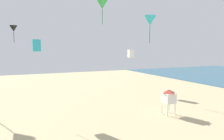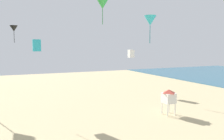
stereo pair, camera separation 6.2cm
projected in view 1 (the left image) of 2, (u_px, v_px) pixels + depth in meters
name	position (u px, v px, depth m)	size (l,w,h in m)	color
lifeguard_stand	(169.00, 97.00, 21.22)	(1.10, 1.10, 2.55)	white
kite_cyan_box	(37.00, 45.00, 22.40)	(0.79, 0.79, 1.25)	#2DB7CC
kite_cyan_delta	(150.00, 21.00, 27.30)	(1.55, 1.55, 3.53)	#2DB7CC
kite_white_box	(131.00, 54.00, 32.41)	(0.77, 0.77, 1.21)	white
kite_green_delta	(102.00, 5.00, 33.16)	(1.63, 1.63, 3.71)	green
kite_black_delta_2	(14.00, 29.00, 23.48)	(0.83, 0.83, 1.88)	black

